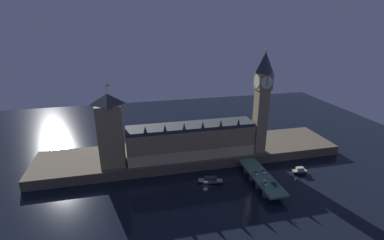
# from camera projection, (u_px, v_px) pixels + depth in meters

# --- Properties ---
(ground_plane) EXTENTS (400.00, 400.00, 0.00)m
(ground_plane) POSITION_uv_depth(u_px,v_px,m) (206.00, 186.00, 173.38)
(ground_plane) COLOR black
(embankment) EXTENTS (220.00, 42.00, 6.95)m
(embankment) POSITION_uv_depth(u_px,v_px,m) (192.00, 153.00, 207.95)
(embankment) COLOR brown
(embankment) RESTS_ON ground_plane
(parliament_hall) EXTENTS (87.93, 17.92, 27.81)m
(parliament_hall) POSITION_uv_depth(u_px,v_px,m) (191.00, 140.00, 193.41)
(parliament_hall) COLOR #8E7A56
(parliament_hall) RESTS_ON embankment
(clock_tower) EXTENTS (10.00, 10.11, 72.77)m
(clock_tower) POSITION_uv_depth(u_px,v_px,m) (262.00, 100.00, 191.29)
(clock_tower) COLOR #8E7A56
(clock_tower) RESTS_ON embankment
(victoria_tower) EXTENTS (15.82, 15.82, 54.09)m
(victoria_tower) POSITION_uv_depth(u_px,v_px,m) (110.00, 130.00, 177.85)
(victoria_tower) COLOR #8E7A56
(victoria_tower) RESTS_ON embankment
(bridge) EXTENTS (12.08, 46.00, 5.53)m
(bridge) POSITION_uv_depth(u_px,v_px,m) (261.00, 178.00, 174.97)
(bridge) COLOR #4C7560
(bridge) RESTS_ON ground_plane
(car_northbound_lead) EXTENTS (1.86, 4.60, 1.52)m
(car_northbound_lead) POSITION_uv_depth(u_px,v_px,m) (256.00, 173.00, 175.91)
(car_northbound_lead) COLOR silver
(car_northbound_lead) RESTS_ON bridge
(car_northbound_trail) EXTENTS (1.86, 4.79, 1.30)m
(car_northbound_trail) POSITION_uv_depth(u_px,v_px,m) (265.00, 183.00, 164.84)
(car_northbound_trail) COLOR silver
(car_northbound_trail) RESTS_ON bridge
(car_southbound_lead) EXTENTS (2.12, 4.64, 1.40)m
(car_southbound_lead) POSITION_uv_depth(u_px,v_px,m) (275.00, 184.00, 164.00)
(car_southbound_lead) COLOR #235633
(car_southbound_lead) RESTS_ON bridge
(car_southbound_trail) EXTENTS (2.09, 4.48, 1.41)m
(car_southbound_trail) POSITION_uv_depth(u_px,v_px,m) (263.00, 172.00, 177.52)
(car_southbound_trail) COLOR white
(car_southbound_trail) RESTS_ON bridge
(pedestrian_near_rail) EXTENTS (0.38, 0.38, 1.82)m
(pedestrian_near_rail) POSITION_uv_depth(u_px,v_px,m) (262.00, 185.00, 162.31)
(pedestrian_near_rail) COLOR black
(pedestrian_near_rail) RESTS_ON bridge
(pedestrian_mid_walk) EXTENTS (0.38, 0.38, 1.62)m
(pedestrian_mid_walk) POSITION_uv_depth(u_px,v_px,m) (269.00, 173.00, 176.00)
(pedestrian_mid_walk) COLOR black
(pedestrian_mid_walk) RESTS_ON bridge
(street_lamp_near) EXTENTS (1.34, 0.60, 6.47)m
(street_lamp_near) POSITION_uv_depth(u_px,v_px,m) (264.00, 184.00, 158.27)
(street_lamp_near) COLOR #2D3333
(street_lamp_near) RESTS_ON bridge
(boat_upstream) EXTENTS (17.57, 8.91, 4.47)m
(boat_upstream) POSITION_uv_depth(u_px,v_px,m) (210.00, 181.00, 175.55)
(boat_upstream) COLOR #28282D
(boat_upstream) RESTS_ON ground_plane
(boat_downstream) EXTENTS (11.02, 5.71, 4.54)m
(boat_downstream) POSITION_uv_depth(u_px,v_px,m) (300.00, 171.00, 186.81)
(boat_downstream) COLOR #28282D
(boat_downstream) RESTS_ON ground_plane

